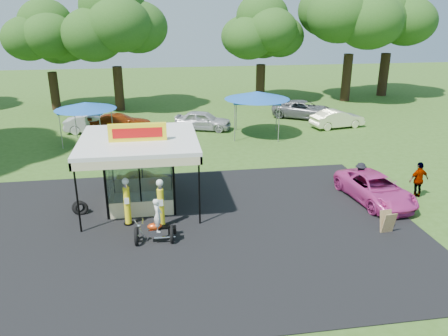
{
  "coord_description": "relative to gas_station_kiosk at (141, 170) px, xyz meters",
  "views": [
    {
      "loc": [
        -1.05,
        -14.91,
        8.95
      ],
      "look_at": [
        1.87,
        4.0,
        2.03
      ],
      "focal_mm": 35.0,
      "sensor_mm": 36.0,
      "label": 1
    }
  ],
  "objects": [
    {
      "name": "bg_car_b",
      "position": [
        -1.95,
        14.08,
        -1.07
      ],
      "size": [
        5.12,
        2.65,
        1.42
      ],
      "primitive_type": "imported",
      "rotation": [
        0.0,
        0.0,
        1.71
      ],
      "color": "#91320B",
      "rests_on": "ground"
    },
    {
      "name": "bg_car_d",
      "position": [
        13.64,
        16.35,
        -1.03
      ],
      "size": [
        5.93,
        4.96,
        1.51
      ],
      "primitive_type": "imported",
      "rotation": [
        0.0,
        0.0,
        1.02
      ],
      "color": "slate",
      "rests_on": "ground"
    },
    {
      "name": "asphalt_apron",
      "position": [
        2.0,
        -2.99,
        -1.76
      ],
      "size": [
        20.0,
        14.0,
        0.04
      ],
      "primitive_type": "cube",
      "color": "black",
      "rests_on": "ground"
    },
    {
      "name": "bg_car_c",
      "position": [
        4.45,
        13.69,
        -1.02
      ],
      "size": [
        4.79,
        3.11,
        1.52
      ],
      "primitive_type": "imported",
      "rotation": [
        0.0,
        0.0,
        1.25
      ],
      "color": "#ACACB0",
      "rests_on": "ground"
    },
    {
      "name": "oak_far_c",
      "position": [
        -2.55,
        22.12,
        5.56
      ],
      "size": [
        9.82,
        9.82,
        11.57
      ],
      "color": "black",
      "rests_on": "ground"
    },
    {
      "name": "bg_car_a",
      "position": [
        -3.93,
        14.15,
        -1.05
      ],
      "size": [
        4.56,
        1.93,
        1.47
      ],
      "primitive_type": "imported",
      "rotation": [
        0.0,
        0.0,
        1.48
      ],
      "color": "silver",
      "rests_on": "ground"
    },
    {
      "name": "spectator_east_b",
      "position": [
        13.74,
        -1.24,
        -0.85
      ],
      "size": [
        1.15,
        0.61,
        1.87
      ],
      "primitive_type": "imported",
      "rotation": [
        0.0,
        0.0,
        3.29
      ],
      "color": "gray",
      "rests_on": "ground"
    },
    {
      "name": "gas_pump_right",
      "position": [
        0.87,
        -2.58,
        -0.71
      ],
      "size": [
        0.42,
        0.42,
        2.25
      ],
      "color": "black",
      "rests_on": "ground"
    },
    {
      "name": "motorcycle",
      "position": [
        0.67,
        -3.9,
        -1.0
      ],
      "size": [
        1.69,
        0.82,
        2.01
      ],
      "rotation": [
        0.0,
        0.0,
        -0.01
      ],
      "color": "black",
      "rests_on": "ground"
    },
    {
      "name": "oak_far_b",
      "position": [
        -8.63,
        23.44,
        4.46
      ],
      "size": [
        8.21,
        8.21,
        9.79
      ],
      "color": "black",
      "rests_on": "ground"
    },
    {
      "name": "oak_far_f",
      "position": [
        25.8,
        25.56,
        6.24
      ],
      "size": [
        10.37,
        10.37,
        12.49
      ],
      "color": "black",
      "rests_on": "ground"
    },
    {
      "name": "oak_far_d",
      "position": [
        11.64,
        24.51,
        4.87
      ],
      "size": [
        8.77,
        8.77,
        10.44
      ],
      "color": "black",
      "rests_on": "ground"
    },
    {
      "name": "a_frame_sign",
      "position": [
        10.34,
        -4.55,
        -1.29
      ],
      "size": [
        0.56,
        0.52,
        0.97
      ],
      "rotation": [
        0.0,
        0.0,
        0.09
      ],
      "color": "#593819",
      "rests_on": "ground"
    },
    {
      "name": "oak_far_e",
      "position": [
        20.47,
        23.24,
        6.72
      ],
      "size": [
        11.19,
        11.19,
        13.32
      ],
      "color": "black",
      "rests_on": "ground"
    },
    {
      "name": "gas_station_kiosk",
      "position": [
        0.0,
        0.0,
        0.0
      ],
      "size": [
        5.4,
        5.4,
        4.18
      ],
      "color": "white",
      "rests_on": "ground"
    },
    {
      "name": "spectator_east_a",
      "position": [
        11.15,
        -0.13,
        -0.99
      ],
      "size": [
        1.17,
        1.11,
        1.59
      ],
      "primitive_type": "imported",
      "rotation": [
        0.0,
        0.0,
        3.83
      ],
      "color": "black",
      "rests_on": "ground"
    },
    {
      "name": "tent_east",
      "position": [
        8.24,
        11.32,
        1.27
      ],
      "size": [
        4.82,
        4.82,
        3.37
      ],
      "rotation": [
        0.0,
        0.0,
        -0.21
      ],
      "color": "gray",
      "rests_on": "ground"
    },
    {
      "name": "spare_tires",
      "position": [
        -2.85,
        -0.71,
        -1.46
      ],
      "size": [
        0.82,
        0.58,
        0.67
      ],
      "rotation": [
        0.0,
        0.0,
        0.18
      ],
      "color": "black",
      "rests_on": "ground"
    },
    {
      "name": "kiosk_car",
      "position": [
        -0.0,
        2.21,
        -1.3
      ],
      "size": [
        2.82,
        1.13,
        0.96
      ],
      "primitive_type": "imported",
      "rotation": [
        0.0,
        0.0,
        1.57
      ],
      "color": "yellow",
      "rests_on": "ground"
    },
    {
      "name": "ground",
      "position": [
        2.0,
        -4.99,
        -1.78
      ],
      "size": [
        120.0,
        120.0,
        0.0
      ],
      "primitive_type": "plane",
      "color": "#335219",
      "rests_on": "ground"
    },
    {
      "name": "tent_west",
      "position": [
        -4.01,
        11.22,
        0.9
      ],
      "size": [
        4.24,
        4.24,
        2.96
      ],
      "rotation": [
        0.0,
        0.0,
        -0.19
      ],
      "color": "gray",
      "rests_on": "ground"
    },
    {
      "name": "bg_car_e",
      "position": [
        15.26,
        12.73,
        -1.06
      ],
      "size": [
        4.57,
        2.33,
        1.44
      ],
      "primitive_type": "imported",
      "rotation": [
        0.0,
        0.0,
        1.76
      ],
      "color": "#F5F3BB",
      "rests_on": "ground"
    },
    {
      "name": "gas_pump_left",
      "position": [
        -0.58,
        -2.12,
        -0.72
      ],
      "size": [
        0.41,
        0.41,
        2.22
      ],
      "color": "black",
      "rests_on": "ground"
    },
    {
      "name": "pink_sedan",
      "position": [
        11.37,
        -1.37,
        -1.11
      ],
      "size": [
        2.77,
        5.04,
        1.34
      ],
      "primitive_type": "imported",
      "rotation": [
        0.0,
        0.0,
        0.12
      ],
      "color": "#D23991",
      "rests_on": "ground"
    }
  ]
}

